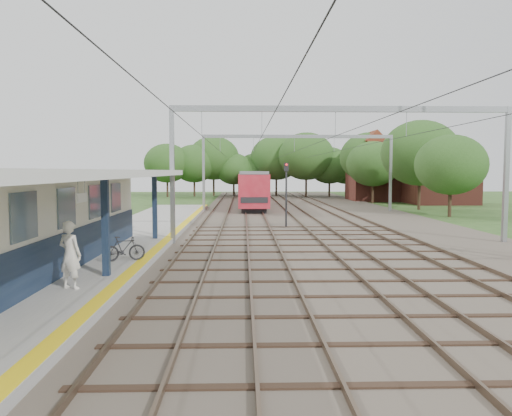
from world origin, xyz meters
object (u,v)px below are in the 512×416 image
object	(u,v)px
train	(251,186)
bicycle	(124,249)
person	(70,255)
signal_post	(286,188)

from	to	relation	value
train	bicycle	bearing A→B (deg)	-97.75
person	bicycle	distance (m)	4.50
person	signal_post	size ratio (longest dim) A/B	0.46
train	person	bearing A→B (deg)	-97.59
person	train	xyz separation A→B (m)	(5.94, 44.54, 0.68)
train	signal_post	world-z (taller)	signal_post
person	train	distance (m)	44.94
bicycle	signal_post	distance (m)	15.38
person	train	bearing A→B (deg)	-76.34
bicycle	train	world-z (taller)	train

